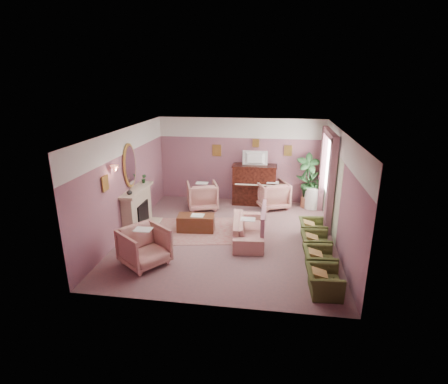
# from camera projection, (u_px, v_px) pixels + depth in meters

# --- Properties ---
(floor) EXTENTS (5.50, 6.00, 0.01)m
(floor) POSITION_uv_depth(u_px,v_px,m) (228.00, 236.00, 9.32)
(floor) COLOR #775457
(floor) RESTS_ON ground
(ceiling) EXTENTS (5.50, 6.00, 0.01)m
(ceiling) POSITION_uv_depth(u_px,v_px,m) (229.00, 131.00, 8.45)
(ceiling) COLOR beige
(ceiling) RESTS_ON wall_back
(wall_back) EXTENTS (5.50, 0.02, 2.80)m
(wall_back) POSITION_uv_depth(u_px,v_px,m) (241.00, 160.00, 11.71)
(wall_back) COLOR #6C4D64
(wall_back) RESTS_ON floor
(wall_front) EXTENTS (5.50, 0.02, 2.80)m
(wall_front) POSITION_uv_depth(u_px,v_px,m) (205.00, 237.00, 6.07)
(wall_front) COLOR #6C4D64
(wall_front) RESTS_ON floor
(wall_left) EXTENTS (0.02, 6.00, 2.80)m
(wall_left) POSITION_uv_depth(u_px,v_px,m) (126.00, 182.00, 9.27)
(wall_left) COLOR #6C4D64
(wall_left) RESTS_ON floor
(wall_right) EXTENTS (0.02, 6.00, 2.80)m
(wall_right) POSITION_uv_depth(u_px,v_px,m) (340.00, 191.00, 8.51)
(wall_right) COLOR #6C4D64
(wall_right) RESTS_ON floor
(picture_rail_band) EXTENTS (5.50, 0.01, 0.65)m
(picture_rail_band) POSITION_uv_depth(u_px,v_px,m) (241.00, 128.00, 11.36)
(picture_rail_band) COLOR silver
(picture_rail_band) RESTS_ON wall_back
(stripe_panel) EXTENTS (0.01, 3.00, 2.15)m
(stripe_panel) POSITION_uv_depth(u_px,v_px,m) (331.00, 188.00, 9.83)
(stripe_panel) COLOR #B7C2A1
(stripe_panel) RESTS_ON wall_right
(fireplace_surround) EXTENTS (0.30, 1.40, 1.10)m
(fireplace_surround) POSITION_uv_depth(u_px,v_px,m) (137.00, 209.00, 9.70)
(fireplace_surround) COLOR tan
(fireplace_surround) RESTS_ON floor
(fireplace_inset) EXTENTS (0.18, 0.72, 0.68)m
(fireplace_inset) POSITION_uv_depth(u_px,v_px,m) (141.00, 215.00, 9.73)
(fireplace_inset) COLOR black
(fireplace_inset) RESTS_ON floor
(fire_ember) EXTENTS (0.06, 0.54, 0.10)m
(fire_ember) POSITION_uv_depth(u_px,v_px,m) (143.00, 221.00, 9.78)
(fire_ember) COLOR orange
(fire_ember) RESTS_ON floor
(mantel_shelf) EXTENTS (0.40, 1.55, 0.07)m
(mantel_shelf) POSITION_uv_depth(u_px,v_px,m) (137.00, 190.00, 9.52)
(mantel_shelf) COLOR tan
(mantel_shelf) RESTS_ON fireplace_surround
(hearth) EXTENTS (0.55, 1.50, 0.02)m
(hearth) POSITION_uv_depth(u_px,v_px,m) (145.00, 228.00, 9.84)
(hearth) COLOR tan
(hearth) RESTS_ON floor
(mirror_frame) EXTENTS (0.04, 0.72, 1.20)m
(mirror_frame) POSITION_uv_depth(u_px,v_px,m) (130.00, 166.00, 9.33)
(mirror_frame) COLOR gold
(mirror_frame) RESTS_ON wall_left
(mirror_glass) EXTENTS (0.01, 0.60, 1.06)m
(mirror_glass) POSITION_uv_depth(u_px,v_px,m) (131.00, 166.00, 9.32)
(mirror_glass) COLOR white
(mirror_glass) RESTS_ON wall_left
(sconce_shade) EXTENTS (0.20, 0.20, 0.16)m
(sconce_shade) POSITION_uv_depth(u_px,v_px,m) (114.00, 169.00, 8.27)
(sconce_shade) COLOR #DE765E
(sconce_shade) RESTS_ON wall_left
(piano) EXTENTS (1.40, 0.60, 1.30)m
(piano) POSITION_uv_depth(u_px,v_px,m) (254.00, 185.00, 11.57)
(piano) COLOR black
(piano) RESTS_ON floor
(piano_keyshelf) EXTENTS (1.30, 0.12, 0.06)m
(piano_keyshelf) POSITION_uv_depth(u_px,v_px,m) (254.00, 186.00, 11.22)
(piano_keyshelf) COLOR black
(piano_keyshelf) RESTS_ON piano
(piano_keys) EXTENTS (1.20, 0.08, 0.02)m
(piano_keys) POSITION_uv_depth(u_px,v_px,m) (254.00, 185.00, 11.21)
(piano_keys) COLOR white
(piano_keys) RESTS_ON piano
(piano_top) EXTENTS (1.45, 0.65, 0.04)m
(piano_top) POSITION_uv_depth(u_px,v_px,m) (255.00, 166.00, 11.37)
(piano_top) COLOR black
(piano_top) RESTS_ON piano
(television) EXTENTS (0.80, 0.12, 0.48)m
(television) POSITION_uv_depth(u_px,v_px,m) (255.00, 157.00, 11.23)
(television) COLOR black
(television) RESTS_ON piano
(print_back_left) EXTENTS (0.30, 0.03, 0.38)m
(print_back_left) POSITION_uv_depth(u_px,v_px,m) (217.00, 150.00, 11.68)
(print_back_left) COLOR gold
(print_back_left) RESTS_ON wall_back
(print_back_right) EXTENTS (0.26, 0.03, 0.34)m
(print_back_right) POSITION_uv_depth(u_px,v_px,m) (288.00, 151.00, 11.34)
(print_back_right) COLOR gold
(print_back_right) RESTS_ON wall_back
(print_back_mid) EXTENTS (0.22, 0.03, 0.26)m
(print_back_mid) POSITION_uv_depth(u_px,v_px,m) (256.00, 143.00, 11.41)
(print_back_mid) COLOR gold
(print_back_mid) RESTS_ON wall_back
(print_left_wall) EXTENTS (0.03, 0.28, 0.36)m
(print_left_wall) POSITION_uv_depth(u_px,v_px,m) (105.00, 183.00, 8.04)
(print_left_wall) COLOR gold
(print_left_wall) RESTS_ON wall_left
(window_blind) EXTENTS (0.03, 1.40, 1.80)m
(window_blind) POSITION_uv_depth(u_px,v_px,m) (330.00, 164.00, 9.88)
(window_blind) COLOR beige
(window_blind) RESTS_ON wall_right
(curtain_left) EXTENTS (0.16, 0.34, 2.60)m
(curtain_left) POSITION_uv_depth(u_px,v_px,m) (331.00, 187.00, 9.15)
(curtain_left) COLOR #955E6C
(curtain_left) RESTS_ON floor
(curtain_right) EXTENTS (0.16, 0.34, 2.60)m
(curtain_right) POSITION_uv_depth(u_px,v_px,m) (322.00, 170.00, 10.88)
(curtain_right) COLOR #955E6C
(curtain_right) RESTS_ON floor
(pelmet) EXTENTS (0.16, 2.20, 0.16)m
(pelmet) POSITION_uv_depth(u_px,v_px,m) (330.00, 134.00, 9.62)
(pelmet) COLOR #955E6C
(pelmet) RESTS_ON wall_right
(mantel_plant) EXTENTS (0.16, 0.16, 0.28)m
(mantel_plant) POSITION_uv_depth(u_px,v_px,m) (144.00, 179.00, 9.98)
(mantel_plant) COLOR #214D25
(mantel_plant) RESTS_ON mantel_shelf
(mantel_vase) EXTENTS (0.16, 0.16, 0.16)m
(mantel_vase) POSITION_uv_depth(u_px,v_px,m) (129.00, 192.00, 9.01)
(mantel_vase) COLOR silver
(mantel_vase) RESTS_ON mantel_shelf
(area_rug) EXTENTS (2.77, 2.19, 0.01)m
(area_rug) POSITION_uv_depth(u_px,v_px,m) (203.00, 230.00, 9.68)
(area_rug) COLOR #97625C
(area_rug) RESTS_ON floor
(coffee_table) EXTENTS (1.04, 0.59, 0.45)m
(coffee_table) POSITION_uv_depth(u_px,v_px,m) (196.00, 223.00, 9.62)
(coffee_table) COLOR #532A17
(coffee_table) RESTS_ON floor
(table_paper) EXTENTS (0.35, 0.28, 0.01)m
(table_paper) POSITION_uv_depth(u_px,v_px,m) (198.00, 215.00, 9.54)
(table_paper) COLOR white
(table_paper) RESTS_ON coffee_table
(sofa) EXTENTS (0.64, 1.93, 0.78)m
(sofa) POSITION_uv_depth(u_px,v_px,m) (248.00, 225.00, 9.07)
(sofa) COLOR tan
(sofa) RESTS_ON floor
(sofa_throw) EXTENTS (0.10, 1.47, 0.54)m
(sofa_throw) POSITION_uv_depth(u_px,v_px,m) (263.00, 218.00, 8.95)
(sofa_throw) COLOR #955E6C
(sofa_throw) RESTS_ON sofa
(floral_armchair_left) EXTENTS (0.92, 0.92, 0.96)m
(floral_armchair_left) POSITION_uv_depth(u_px,v_px,m) (202.00, 194.00, 11.20)
(floral_armchair_left) COLOR tan
(floral_armchair_left) RESTS_ON floor
(floral_armchair_right) EXTENTS (0.92, 0.92, 0.96)m
(floral_armchair_right) POSITION_uv_depth(u_px,v_px,m) (272.00, 193.00, 11.27)
(floral_armchair_right) COLOR tan
(floral_armchair_right) RESTS_ON floor
(floral_armchair_front) EXTENTS (0.92, 0.92, 0.96)m
(floral_armchair_front) POSITION_uv_depth(u_px,v_px,m) (144.00, 245.00, 7.80)
(floral_armchair_front) COLOR tan
(floral_armchair_front) RESTS_ON floor
(olive_chair_a) EXTENTS (0.54, 0.77, 0.66)m
(olive_chair_a) POSITION_uv_depth(u_px,v_px,m) (324.00, 278.00, 6.78)
(olive_chair_a) COLOR #414B21
(olive_chair_a) RESTS_ON floor
(olive_chair_b) EXTENTS (0.54, 0.77, 0.66)m
(olive_chair_b) POSITION_uv_depth(u_px,v_px,m) (319.00, 257.00, 7.55)
(olive_chair_b) COLOR #414B21
(olive_chair_b) RESTS_ON floor
(olive_chair_c) EXTENTS (0.54, 0.77, 0.66)m
(olive_chair_c) POSITION_uv_depth(u_px,v_px,m) (316.00, 241.00, 8.32)
(olive_chair_c) COLOR #414B21
(olive_chair_c) RESTS_ON floor
(olive_chair_d) EXTENTS (0.54, 0.77, 0.66)m
(olive_chair_d) POSITION_uv_depth(u_px,v_px,m) (312.00, 227.00, 9.09)
(olive_chair_d) COLOR #414B21
(olive_chair_d) RESTS_ON floor
(side_table) EXTENTS (0.52, 0.52, 0.70)m
(side_table) POSITION_uv_depth(u_px,v_px,m) (312.00, 198.00, 11.28)
(side_table) COLOR silver
(side_table) RESTS_ON floor
(side_plant_big) EXTENTS (0.30, 0.30, 0.34)m
(side_plant_big) POSITION_uv_depth(u_px,v_px,m) (313.00, 182.00, 11.12)
(side_plant_big) COLOR #214D25
(side_plant_big) RESTS_ON side_table
(side_plant_small) EXTENTS (0.16, 0.16, 0.28)m
(side_plant_small) POSITION_uv_depth(u_px,v_px,m) (317.00, 184.00, 11.02)
(side_plant_small) COLOR #214D25
(side_plant_small) RESTS_ON side_table
(palm_pot) EXTENTS (0.34, 0.34, 0.34)m
(palm_pot) POSITION_uv_depth(u_px,v_px,m) (306.00, 202.00, 11.40)
(palm_pot) COLOR brown
(palm_pot) RESTS_ON floor
(palm_plant) EXTENTS (0.76, 0.76, 1.44)m
(palm_plant) POSITION_uv_depth(u_px,v_px,m) (308.00, 176.00, 11.12)
(palm_plant) COLOR #214D25
(palm_plant) RESTS_ON palm_pot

